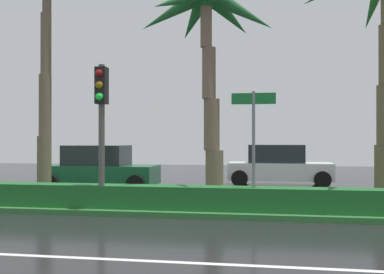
% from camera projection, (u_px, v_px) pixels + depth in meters
% --- Properties ---
extents(ground_plane, '(90.00, 42.00, 0.10)m').
position_uv_depth(ground_plane, '(289.00, 207.00, 14.09)').
color(ground_plane, black).
extents(near_lane_divider_stripe, '(81.00, 0.14, 0.01)m').
position_uv_depth(near_lane_divider_stripe, '(302.00, 268.00, 7.20)').
color(near_lane_divider_stripe, white).
rests_on(near_lane_divider_stripe, ground_plane).
extents(median_strip, '(85.50, 4.00, 0.15)m').
position_uv_depth(median_strip, '(290.00, 207.00, 13.11)').
color(median_strip, '#2D6B33').
rests_on(median_strip, ground_plane).
extents(median_hedge, '(76.50, 0.70, 0.60)m').
position_uv_depth(median_hedge, '(292.00, 200.00, 11.73)').
color(median_hedge, '#1E6028').
rests_on(median_hedge, median_strip).
extents(palm_tree_centre_left, '(4.13, 4.00, 6.49)m').
position_uv_depth(palm_tree_centre_left, '(207.00, 27.00, 13.69)').
color(palm_tree_centre_left, brown).
rests_on(palm_tree_centre_left, median_strip).
extents(traffic_signal_median_left, '(0.28, 0.43, 3.75)m').
position_uv_depth(traffic_signal_median_left, '(101.00, 109.00, 12.32)').
color(traffic_signal_median_left, '#4C4C47').
rests_on(traffic_signal_median_left, median_strip).
extents(street_name_sign, '(1.10, 0.08, 3.00)m').
position_uv_depth(street_name_sign, '(254.00, 134.00, 11.82)').
color(street_name_sign, slate).
rests_on(street_name_sign, median_strip).
extents(car_in_traffic_leading, '(4.30, 2.02, 1.72)m').
position_uv_depth(car_in_traffic_leading, '(100.00, 169.00, 18.15)').
color(car_in_traffic_leading, '#195133').
rests_on(car_in_traffic_leading, ground_plane).
extents(car_in_traffic_second, '(4.30, 2.02, 1.72)m').
position_uv_depth(car_in_traffic_second, '(279.00, 166.00, 20.08)').
color(car_in_traffic_second, white).
rests_on(car_in_traffic_second, ground_plane).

